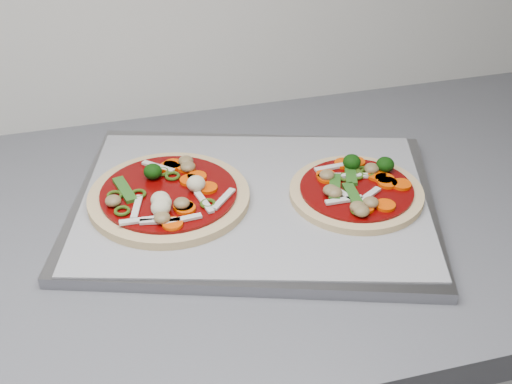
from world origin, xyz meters
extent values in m
cube|color=#58595F|center=(0.00, 1.30, 0.88)|extent=(3.60, 0.60, 0.04)
cube|color=gray|center=(-0.05, 1.31, 0.91)|extent=(0.54, 0.47, 0.01)
cube|color=#A5A5AA|center=(-0.05, 1.31, 0.92)|extent=(0.51, 0.43, 0.00)
cylinder|color=tan|center=(-0.16, 1.33, 0.92)|extent=(0.27, 0.27, 0.01)
cylinder|color=#610602|center=(-0.16, 1.33, 0.93)|extent=(0.23, 0.23, 0.00)
ellipsoid|color=beige|center=(-0.17, 1.30, 0.94)|extent=(0.03, 0.03, 0.02)
cylinder|color=#FC3C00|center=(-0.14, 1.39, 0.93)|extent=(0.03, 0.03, 0.00)
torus|color=#314E12|center=(-0.16, 1.38, 0.93)|extent=(0.02, 0.02, 0.00)
ellipsoid|color=brown|center=(-0.13, 1.39, 0.94)|extent=(0.02, 0.02, 0.01)
ellipsoid|color=beige|center=(-0.18, 1.29, 0.94)|extent=(0.03, 0.03, 0.02)
ellipsoid|color=#133E0C|center=(-0.17, 1.37, 0.94)|extent=(0.03, 0.03, 0.02)
cylinder|color=#FC3C00|center=(-0.13, 1.35, 0.93)|extent=(0.04, 0.04, 0.00)
torus|color=#314E12|center=(-0.23, 1.34, 0.93)|extent=(0.03, 0.03, 0.00)
cylinder|color=#FC3C00|center=(-0.13, 1.38, 0.93)|extent=(0.03, 0.03, 0.00)
cube|color=silver|center=(-0.12, 1.29, 0.93)|extent=(0.02, 0.05, 0.00)
cylinder|color=#FC3C00|center=(-0.12, 1.35, 0.93)|extent=(0.03, 0.03, 0.00)
ellipsoid|color=beige|center=(-0.12, 1.33, 0.94)|extent=(0.03, 0.03, 0.02)
cube|color=silver|center=(-0.20, 1.28, 0.93)|extent=(0.05, 0.01, 0.00)
cylinder|color=#FC3C00|center=(-0.17, 1.26, 0.93)|extent=(0.03, 0.03, 0.00)
torus|color=#314E12|center=(-0.12, 1.29, 0.93)|extent=(0.03, 0.03, 0.00)
torus|color=#314E12|center=(-0.15, 1.36, 0.93)|extent=(0.03, 0.03, 0.00)
cube|color=silver|center=(-0.15, 1.27, 0.93)|extent=(0.05, 0.01, 0.00)
cube|color=silver|center=(-0.20, 1.31, 0.93)|extent=(0.02, 0.05, 0.00)
cylinder|color=#FC3C00|center=(-0.15, 1.29, 0.93)|extent=(0.03, 0.03, 0.00)
cube|color=silver|center=(-0.10, 1.30, 0.93)|extent=(0.04, 0.04, 0.00)
cube|color=silver|center=(-0.16, 1.39, 0.93)|extent=(0.04, 0.04, 0.00)
ellipsoid|color=brown|center=(-0.18, 1.27, 0.94)|extent=(0.02, 0.02, 0.01)
cube|color=#2C661E|center=(-0.21, 1.35, 0.93)|extent=(0.03, 0.06, 0.00)
ellipsoid|color=brown|center=(-0.15, 1.29, 0.94)|extent=(0.03, 0.03, 0.01)
ellipsoid|color=brown|center=(-0.23, 1.32, 0.94)|extent=(0.03, 0.03, 0.01)
ellipsoid|color=brown|center=(-0.13, 1.37, 0.94)|extent=(0.03, 0.03, 0.01)
torus|color=#314E12|center=(-0.20, 1.33, 0.93)|extent=(0.03, 0.03, 0.00)
torus|color=#314E12|center=(-0.22, 1.30, 0.93)|extent=(0.03, 0.03, 0.00)
ellipsoid|color=beige|center=(-0.17, 1.30, 0.94)|extent=(0.03, 0.03, 0.02)
cylinder|color=#FC3C00|center=(-0.15, 1.39, 0.93)|extent=(0.04, 0.04, 0.00)
cube|color=silver|center=(-0.18, 1.27, 0.93)|extent=(0.05, 0.02, 0.00)
cylinder|color=#FC3C00|center=(-0.15, 1.29, 0.93)|extent=(0.03, 0.03, 0.00)
cylinder|color=#FC3C00|center=(-0.11, 1.33, 0.93)|extent=(0.03, 0.03, 0.00)
cylinder|color=tan|center=(0.07, 1.28, 0.92)|extent=(0.24, 0.24, 0.01)
cylinder|color=#610602|center=(0.07, 1.28, 0.93)|extent=(0.20, 0.20, 0.00)
ellipsoid|color=brown|center=(0.04, 1.31, 0.94)|extent=(0.03, 0.03, 0.01)
torus|color=#314E12|center=(0.06, 1.23, 0.93)|extent=(0.03, 0.03, 0.00)
ellipsoid|color=brown|center=(0.04, 1.27, 0.94)|extent=(0.03, 0.03, 0.01)
cylinder|color=#FC3C00|center=(0.08, 1.34, 0.93)|extent=(0.03, 0.03, 0.00)
ellipsoid|color=#133E0C|center=(0.09, 1.33, 0.94)|extent=(0.03, 0.03, 0.02)
cylinder|color=#FC3C00|center=(0.05, 1.31, 0.93)|extent=(0.03, 0.03, 0.00)
cube|color=silver|center=(0.06, 1.33, 0.93)|extent=(0.05, 0.01, 0.00)
cylinder|color=#FC3C00|center=(0.11, 1.30, 0.93)|extent=(0.03, 0.03, 0.00)
cube|color=silver|center=(0.08, 1.26, 0.93)|extent=(0.04, 0.03, 0.00)
cylinder|color=#FC3C00|center=(0.13, 1.27, 0.93)|extent=(0.03, 0.03, 0.00)
cylinder|color=#FC3C00|center=(0.10, 1.34, 0.93)|extent=(0.03, 0.03, 0.00)
cylinder|color=#FC3C00|center=(0.12, 1.29, 0.93)|extent=(0.03, 0.03, 0.00)
torus|color=#314E12|center=(0.07, 1.31, 0.93)|extent=(0.02, 0.02, 0.00)
ellipsoid|color=#133E0C|center=(0.13, 1.31, 0.94)|extent=(0.03, 0.03, 0.02)
ellipsoid|color=brown|center=(0.06, 1.22, 0.94)|extent=(0.03, 0.03, 0.01)
cylinder|color=#FC3C00|center=(0.05, 1.32, 0.93)|extent=(0.03, 0.03, 0.00)
torus|color=#314E12|center=(0.08, 1.32, 0.93)|extent=(0.02, 0.02, 0.00)
cube|color=silver|center=(0.08, 1.31, 0.93)|extent=(0.05, 0.02, 0.00)
cube|color=#2C661E|center=(0.06, 1.26, 0.93)|extent=(0.02, 0.06, 0.00)
cube|color=silver|center=(0.05, 1.26, 0.93)|extent=(0.03, 0.05, 0.00)
cube|color=silver|center=(0.05, 1.26, 0.93)|extent=(0.05, 0.01, 0.00)
ellipsoid|color=brown|center=(0.04, 1.28, 0.94)|extent=(0.02, 0.02, 0.01)
cylinder|color=#FC3C00|center=(0.12, 1.28, 0.93)|extent=(0.03, 0.03, 0.00)
cube|color=#2C661E|center=(0.05, 1.29, 0.93)|extent=(0.03, 0.06, 0.00)
cube|color=#2C661E|center=(0.08, 1.32, 0.93)|extent=(0.03, 0.06, 0.00)
cylinder|color=#FC3C00|center=(0.09, 1.23, 0.93)|extent=(0.03, 0.03, 0.00)
torus|color=#314E12|center=(0.08, 1.31, 0.93)|extent=(0.03, 0.03, 0.00)
torus|color=#314E12|center=(0.10, 1.32, 0.93)|extent=(0.03, 0.03, 0.00)
cylinder|color=#FC3C00|center=(0.07, 1.24, 0.93)|extent=(0.03, 0.03, 0.00)
torus|color=#314E12|center=(0.10, 1.31, 0.93)|extent=(0.03, 0.03, 0.00)
ellipsoid|color=brown|center=(0.06, 1.23, 0.94)|extent=(0.02, 0.02, 0.01)
ellipsoid|color=brown|center=(0.11, 1.31, 0.94)|extent=(0.03, 0.03, 0.01)
ellipsoid|color=brown|center=(0.08, 1.24, 0.94)|extent=(0.02, 0.02, 0.01)
camera|label=1|loc=(-0.25, 0.59, 1.43)|focal=50.00mm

